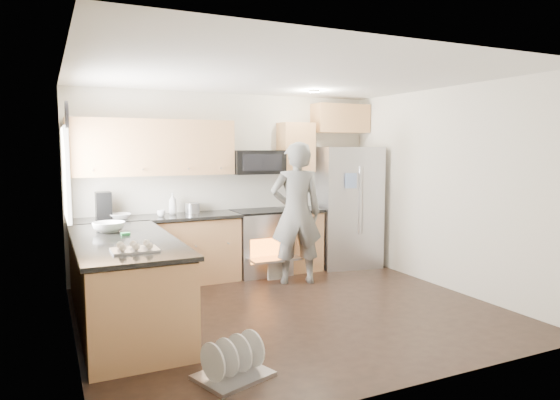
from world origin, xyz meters
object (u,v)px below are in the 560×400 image
stove_range (260,228)px  refrigerator (348,207)px  person (296,213)px  dish_rack (233,366)px

stove_range → refrigerator: (1.42, -0.11, 0.24)m
person → dish_rack: bearing=68.5°
stove_range → refrigerator: size_ratio=0.97×
stove_range → person: (0.24, -0.67, 0.28)m
stove_range → refrigerator: 1.45m
refrigerator → dish_rack: 4.16m
person → dish_rack: (-1.74, -2.30, -0.86)m
person → refrigerator: bearing=-139.2°
refrigerator → dish_rack: refrigerator is taller
refrigerator → person: person is taller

